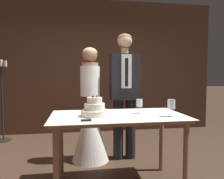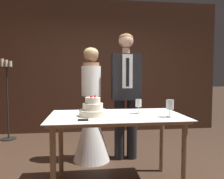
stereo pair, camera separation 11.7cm
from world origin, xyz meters
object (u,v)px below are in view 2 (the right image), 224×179
wine_glass_near (170,105)px  bride (91,119)px  cake_table (116,123)px  cake_knife (92,120)px  wine_glass_middle (138,104)px  tiered_cake (93,109)px  candle_stand (7,99)px  groom (126,89)px

wine_glass_near → bride: size_ratio=0.11×
cake_table → wine_glass_near: 0.61m
cake_knife → wine_glass_middle: bearing=33.8°
bride → tiered_cake: bearing=-90.3°
cake_table → bride: (-0.25, 0.81, -0.11)m
bride → candle_stand: 2.01m
tiered_cake → wine_glass_near: 0.81m
cake_table → candle_stand: candle_stand is taller
groom → candle_stand: 2.44m
cake_table → tiered_cake: (-0.26, -0.02, 0.17)m
cake_table → groom: bearing=72.5°
wine_glass_near → candle_stand: bearing=136.8°
wine_glass_near → groom: size_ratio=0.10×
cake_knife → groom: size_ratio=0.24×
cake_table → wine_glass_near: size_ratio=8.02×
wine_glass_middle → candle_stand: (-2.10, 1.98, -0.13)m
wine_glass_near → candle_stand: 3.26m
cake_knife → wine_glass_near: bearing=7.6°
tiered_cake → bride: size_ratio=0.18×
wine_glass_near → groom: bearing=105.8°
cake_table → candle_stand: bearing=132.0°
bride → candle_stand: bearing=142.2°
cake_knife → candle_stand: 2.80m
candle_stand → bride: bearing=-37.8°
cake_table → bride: bearing=107.5°
tiered_cake → candle_stand: (-1.58, 2.06, -0.09)m
cake_table → groom: size_ratio=0.79×
cake_knife → wine_glass_near: wine_glass_near is taller
bride → wine_glass_middle: bearing=-55.2°
wine_glass_middle → tiered_cake: bearing=-170.6°
wine_glass_middle → groom: groom is taller
tiered_cake → cake_knife: (-0.01, -0.26, -0.07)m
cake_table → bride: size_ratio=0.89×
cake_knife → bride: 1.11m
cake_table → candle_stand: (-1.84, 2.04, 0.08)m
tiered_cake → bride: 0.88m
cake_knife → bride: bride is taller
cake_table → tiered_cake: tiered_cake is taller
candle_stand → wine_glass_middle: bearing=-43.2°
groom → tiered_cake: bearing=-121.7°
cake_table → wine_glass_near: bearing=-19.4°
tiered_cake → candle_stand: 2.60m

